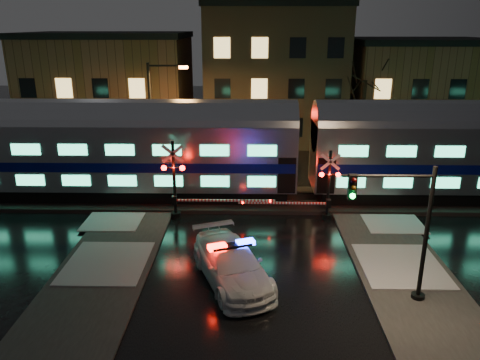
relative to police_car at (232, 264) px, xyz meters
The scene contains 13 objects.
ground 4.44m from the police_car, 78.16° to the left, with size 120.00×120.00×0.00m, color black.
ballast 9.34m from the police_car, 84.49° to the left, with size 90.00×4.20×0.24m, color black.
sidewalk_left 5.92m from the police_car, 162.82° to the right, with size 4.00×20.00×0.12m, color #2D2D2D.
sidewalk_right 7.63m from the police_car, 13.19° to the right, with size 4.00×20.00×0.12m, color #2D2D2D.
building_left 29.16m from the police_car, 114.74° to the left, with size 14.00×10.00×9.00m, color brown.
building_mid 27.37m from the police_car, 83.83° to the left, with size 12.00×11.00×11.50m, color brown.
building_right 30.89m from the police_car, 58.82° to the left, with size 12.00×10.00×8.50m, color brown.
train 10.38m from the police_car, 67.11° to the left, with size 51.00×3.12×5.92m.
police_car is the anchor object (origin of this frame).
crossing_signal_right 8.07m from the police_car, 54.88° to the left, with size 5.49×0.64×3.89m.
crossing_signal_left 7.29m from the police_car, 114.42° to the left, with size 6.16×0.67×4.36m.
traffic_light 6.87m from the police_car, 11.50° to the right, with size 3.52×0.66×5.44m.
streetlight 14.84m from the police_car, 112.58° to the left, with size 2.63×0.28×7.87m.
Camera 1 is at (-0.21, -21.41, 10.21)m, focal length 35.00 mm.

